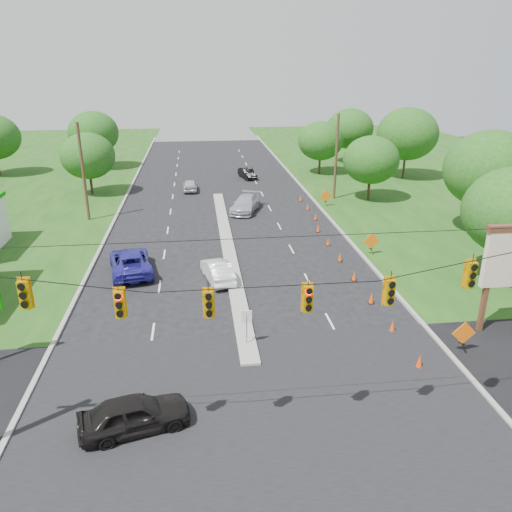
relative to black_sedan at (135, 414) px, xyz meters
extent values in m
plane|color=black|center=(5.10, -0.16, -0.75)|extent=(160.00, 160.00, 0.00)
cube|color=black|center=(5.10, -0.16, -0.75)|extent=(160.00, 14.00, 0.02)
cube|color=gray|center=(-5.00, 29.84, -0.75)|extent=(0.25, 110.00, 0.16)
cube|color=gray|center=(15.20, 29.84, -0.75)|extent=(0.25, 110.00, 0.16)
cube|color=gray|center=(5.10, 20.84, -0.75)|extent=(1.00, 34.00, 0.18)
cylinder|color=gray|center=(5.10, 5.84, 0.15)|extent=(0.06, 0.06, 1.80)
cube|color=white|center=(5.10, 5.84, 0.95)|extent=(0.55, 0.04, 0.70)
cylinder|color=black|center=(5.10, -1.16, 6.25)|extent=(24.00, 0.04, 0.04)
cube|color=#E49C00|center=(-2.90, -1.16, 6.00)|extent=(0.34, 0.24, 1.00)
cube|color=#E49C00|center=(0.10, -1.16, 5.47)|extent=(0.34, 0.24, 1.00)
cube|color=#E49C00|center=(3.10, -1.16, 5.30)|extent=(0.34, 0.24, 1.00)
cube|color=#E49C00|center=(6.60, -1.16, 5.30)|extent=(0.34, 0.24, 1.00)
cube|color=#E49C00|center=(9.60, -1.16, 5.38)|extent=(0.34, 0.24, 1.00)
cube|color=#E49C00|center=(12.60, -1.16, 5.91)|extent=(0.34, 0.24, 1.00)
cylinder|color=#422D1C|center=(-7.40, 29.84, 3.75)|extent=(0.28, 0.28, 9.00)
cylinder|color=#422D1C|center=(17.60, 34.84, 3.75)|extent=(0.28, 0.28, 9.00)
cube|color=#59331E|center=(18.00, 5.84, 1.45)|extent=(0.25, 0.25, 4.40)
cube|color=beige|center=(19.10, 5.84, 3.55)|extent=(3.00, 0.35, 3.20)
cone|color=#EB420D|center=(13.22, 2.84, -0.40)|extent=(0.32, 0.32, 0.70)
cone|color=#EB420D|center=(13.22, 6.34, -0.40)|extent=(0.32, 0.32, 0.70)
cone|color=#EB420D|center=(13.22, 9.84, -0.40)|extent=(0.32, 0.32, 0.70)
cone|color=#EB420D|center=(13.22, 13.34, -0.40)|extent=(0.32, 0.32, 0.70)
cone|color=#EB420D|center=(13.22, 16.84, -0.40)|extent=(0.32, 0.32, 0.70)
cone|color=#EB420D|center=(13.22, 20.34, -0.40)|extent=(0.32, 0.32, 0.70)
cone|color=#EB420D|center=(13.22, 23.84, -0.40)|extent=(0.32, 0.32, 0.70)
cone|color=#EB420D|center=(13.82, 27.34, -0.40)|extent=(0.32, 0.32, 0.70)
cone|color=#EB420D|center=(13.82, 30.84, -0.40)|extent=(0.32, 0.32, 0.70)
cone|color=#EB420D|center=(13.82, 34.34, -0.40)|extent=(0.32, 0.32, 0.70)
cube|color=black|center=(15.90, 3.84, -0.20)|extent=(0.06, 0.58, 0.26)
cube|color=black|center=(15.90, 3.84, -0.20)|extent=(0.06, 0.58, 0.26)
cube|color=orange|center=(15.90, 3.84, 0.40)|extent=(1.27, 0.05, 1.27)
cube|color=black|center=(15.90, 17.84, -0.20)|extent=(0.06, 0.58, 0.26)
cube|color=black|center=(15.90, 17.84, -0.20)|extent=(0.06, 0.58, 0.26)
cube|color=orange|center=(15.90, 17.84, 0.40)|extent=(1.27, 0.05, 1.27)
cube|color=black|center=(15.90, 31.84, -0.20)|extent=(0.06, 0.58, 0.26)
cube|color=black|center=(15.90, 31.84, -0.20)|extent=(0.06, 0.58, 0.26)
cube|color=orange|center=(15.90, 31.84, 0.40)|extent=(1.27, 0.05, 1.27)
cylinder|color=black|center=(-8.90, 39.84, 0.51)|extent=(0.28, 0.28, 2.52)
ellipsoid|color=#194C14|center=(-8.90, 39.84, 3.59)|extent=(5.88, 5.88, 5.04)
cylinder|color=black|center=(-10.90, 54.84, 0.69)|extent=(0.28, 0.28, 2.88)
ellipsoid|color=#194C14|center=(-10.90, 54.84, 4.21)|extent=(6.72, 6.72, 5.76)
cylinder|color=black|center=(23.10, 11.84, 0.69)|extent=(0.28, 0.28, 2.88)
cylinder|color=black|center=(27.10, 21.84, 0.87)|extent=(0.28, 0.28, 3.24)
ellipsoid|color=#194C14|center=(27.10, 21.84, 4.83)|extent=(7.56, 7.56, 6.48)
cylinder|color=black|center=(21.10, 33.84, 0.51)|extent=(0.28, 0.28, 2.52)
ellipsoid|color=#194C14|center=(21.10, 33.84, 3.59)|extent=(5.88, 5.88, 5.04)
cylinder|color=black|center=(29.10, 43.84, 0.87)|extent=(0.28, 0.28, 3.24)
ellipsoid|color=#194C14|center=(29.10, 43.84, 4.83)|extent=(7.56, 7.56, 6.48)
cylinder|color=black|center=(25.10, 54.84, 0.69)|extent=(0.28, 0.28, 2.88)
ellipsoid|color=#194C14|center=(25.10, 54.84, 4.21)|extent=(6.72, 6.72, 5.76)
cylinder|color=black|center=(19.10, 47.84, 0.51)|extent=(0.28, 0.28, 2.52)
ellipsoid|color=#194C14|center=(19.10, 47.84, 3.59)|extent=(5.88, 5.88, 5.04)
imported|color=black|center=(0.00, 0.00, 0.00)|extent=(4.73, 2.84, 1.51)
imported|color=white|center=(3.99, 14.47, -0.05)|extent=(2.35, 4.50, 1.41)
imported|color=#292495|center=(-2.02, 16.56, 0.06)|extent=(3.76, 6.28, 1.63)
imported|color=#A9A9B6|center=(7.54, 30.99, 0.03)|extent=(3.90, 5.83, 1.57)
imported|color=#B1B2B7|center=(2.04, 40.30, -0.08)|extent=(1.60, 3.97, 1.35)
imported|color=black|center=(9.29, 46.27, -0.10)|extent=(2.27, 4.15, 1.30)
camera|label=1|loc=(2.89, -16.74, 13.10)|focal=35.00mm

